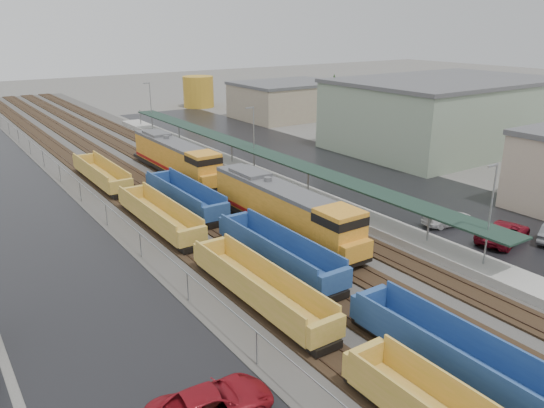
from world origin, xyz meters
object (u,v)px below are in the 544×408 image
Objects in this scene: locomotive_trail at (177,158)px; parked_car_east_c at (448,218)px; parked_car_east_b at (504,232)px; locomotive_lead at (285,209)px; parked_car_west_c at (212,404)px; well_string_yellow at (259,289)px; well_string_blue at (458,360)px; storage_tank at (198,92)px.

parked_car_east_c is at bearing -64.18° from locomotive_trail.
locomotive_trail reaches higher than parked_car_east_b.
parked_car_west_c is at bearing -134.23° from locomotive_lead.
locomotive_trail is (0.00, 21.00, 0.00)m from locomotive_lead.
parked_car_east_c is (21.11, 2.28, -0.42)m from well_string_yellow.
well_string_blue is 92.60m from storage_tank.
parked_car_west_c is (-11.26, 4.38, -0.36)m from well_string_blue.
parked_car_east_c is (-0.66, 4.88, -0.12)m from parked_car_east_b.
locomotive_trail is 41.26m from well_string_blue.
storage_tank is 1.33× the size of parked_car_east_c.
locomotive_lead reaches higher than parked_car_east_b.
well_string_yellow reaches higher than parked_car_east_b.
locomotive_trail is 53.37m from storage_tank.
parked_car_west_c is 1.20× the size of parked_car_east_c.
storage_tank reaches higher than parked_car_east_c.
well_string_yellow reaches higher than parked_car_east_c.
locomotive_trail is at bearing 90.00° from locomotive_lead.
parked_car_east_b is at bearing -99.10° from storage_tank.
locomotive_lead is 21.00m from locomotive_trail.
parked_car_west_c is (-15.26, -15.67, -1.51)m from locomotive_lead.
well_string_yellow is at bearing 72.28° from parked_car_east_b.
well_string_blue reaches higher than parked_car_east_c.
locomotive_lead is at bearing -111.33° from storage_tank.
storage_tank reaches higher than locomotive_trail.
locomotive_trail is at bearing -17.52° from parked_car_west_c.
locomotive_lead is at bearing -90.00° from locomotive_trail.
storage_tank is at bearing 68.67° from locomotive_lead.
well_string_yellow is 12.14× the size of storage_tank.
well_string_blue is 11.85× the size of storage_tank.
well_string_yellow is 21.93m from parked_car_east_b.
parked_car_west_c is at bearing -116.58° from storage_tank.
locomotive_trail is at bearing 84.43° from well_string_blue.
well_string_yellow is (-8.00, -8.36, -1.19)m from locomotive_lead.
storage_tank is (26.32, 67.42, 0.85)m from locomotive_lead.
parked_car_west_c is 29.41m from parked_car_east_b.
parked_car_west_c is 0.98× the size of parked_car_east_b.
parked_car_west_c reaches higher than parked_car_east_c.
well_string_yellow is 13.47× the size of parked_car_west_c.
well_string_blue is at bearing -106.19° from parked_car_west_c.
parked_car_east_c is at bearing -24.91° from locomotive_lead.
locomotive_lead is at bearing 40.57° from parked_car_east_b.
parked_car_east_b is at bearing -38.54° from locomotive_lead.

